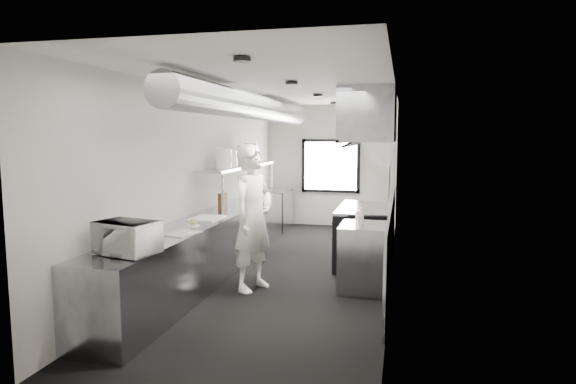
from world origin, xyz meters
The scene contains 35 objects.
floor centered at (0.00, 0.00, 0.00)m, with size 3.00×8.00×0.01m, color black.
ceiling centered at (0.00, 0.00, 2.80)m, with size 3.00×8.00×0.01m, color beige.
wall_back centered at (0.00, 4.00, 1.40)m, with size 3.00×0.02×2.80m, color #B6B3AD.
wall_front centered at (0.00, -4.00, 1.40)m, with size 3.00×0.02×2.80m, color #B6B3AD.
wall_left centered at (-1.50, 0.00, 1.40)m, with size 0.02×8.00×2.80m, color #B6B3AD.
wall_right centered at (1.50, 0.00, 1.40)m, with size 0.02×8.00×2.80m, color #B6B3AD.
wall_cladding centered at (1.48, 0.30, 0.55)m, with size 0.03×5.50×1.10m, color gray.
hvac_duct centered at (-0.70, 0.40, 2.55)m, with size 0.40×0.40×6.40m, color gray.
service_window centered at (0.00, 3.96, 1.40)m, with size 1.36×0.05×1.25m.
exhaust_hood centered at (1.10, 0.70, 2.39)m, with size 0.81×2.20×0.88m.
prep_counter centered at (-1.15, -0.50, 0.45)m, with size 0.70×6.00×0.90m, color gray.
pass_shelf centered at (-1.19, 1.00, 1.54)m, with size 0.45×3.00×0.68m.
range centered at (1.04, 0.70, 0.47)m, with size 0.88×1.60×0.94m.
bottle_station centered at (1.15, -0.70, 0.45)m, with size 0.65×0.80×0.90m, color gray.
far_work_table centered at (-1.15, 3.20, 0.45)m, with size 0.70×1.20×0.90m, color gray.
notice_sheet_a centered at (1.47, -1.20, 1.60)m, with size 0.02×0.28×0.38m, color silver.
notice_sheet_b centered at (1.47, -1.55, 1.55)m, with size 0.02×0.28×0.38m, color silver.
line_cook centered at (-0.32, -1.03, 0.99)m, with size 0.72×0.47×1.98m, color white.
microwave centered at (-1.07, -2.92, 1.07)m, with size 0.56×0.42×0.33m, color silver.
deli_tub_a centered at (-1.33, -2.80, 0.95)m, with size 0.14×0.14×0.10m, color #B6BEAF.
deli_tub_b centered at (-1.26, -2.41, 0.95)m, with size 0.15×0.15×0.11m, color #B6BEAF.
newspaper centered at (-0.98, -1.84, 0.91)m, with size 0.33×0.41×0.01m, color beige.
small_plate centered at (-1.06, -1.34, 0.91)m, with size 0.17×0.17×0.01m, color white.
pastry centered at (-1.06, -1.34, 0.96)m, with size 0.10×0.10×0.10m, color tan.
cutting_board centered at (-1.11, -0.74, 0.91)m, with size 0.41×0.55×0.02m, color silver.
knife_block centered at (-1.26, 0.29, 1.02)m, with size 0.10×0.23×0.25m, color brown.
plate_stack_a centered at (-1.21, 0.25, 1.73)m, with size 0.27×0.27×0.31m, color white.
plate_stack_b centered at (-1.21, 0.57, 1.71)m, with size 0.22×0.22×0.28m, color white.
plate_stack_c centered at (-1.19, 1.16, 1.75)m, with size 0.25×0.25×0.36m, color white.
plate_stack_d centered at (-1.22, 1.71, 1.76)m, with size 0.25×0.25×0.38m, color white.
squeeze_bottle_a centered at (1.10, -0.98, 0.98)m, with size 0.06×0.06×0.17m, color silver.
squeeze_bottle_b centered at (1.07, -0.85, 1.00)m, with size 0.06×0.06×0.19m, color silver.
squeeze_bottle_c centered at (1.09, -0.67, 0.99)m, with size 0.06×0.06×0.18m, color silver.
squeeze_bottle_d centered at (1.09, -0.55, 0.98)m, with size 0.06×0.06×0.17m, color silver.
squeeze_bottle_e centered at (1.08, -0.40, 1.00)m, with size 0.07×0.07×0.20m, color silver.
Camera 1 is at (1.62, -7.26, 2.09)m, focal length 30.46 mm.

